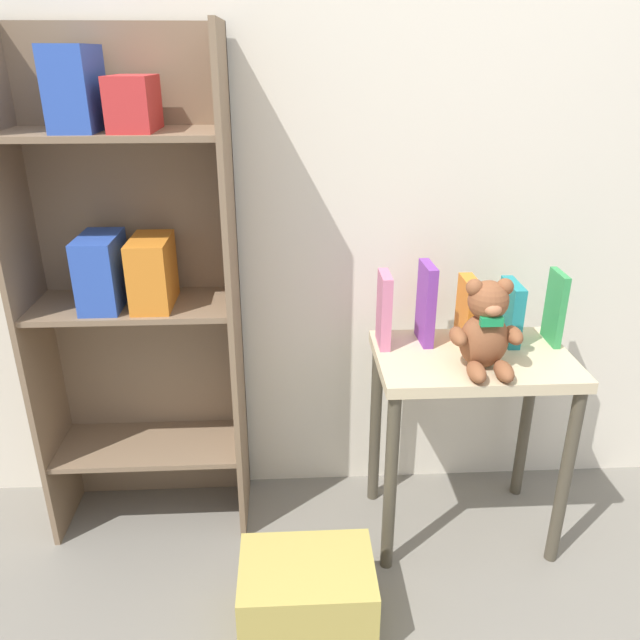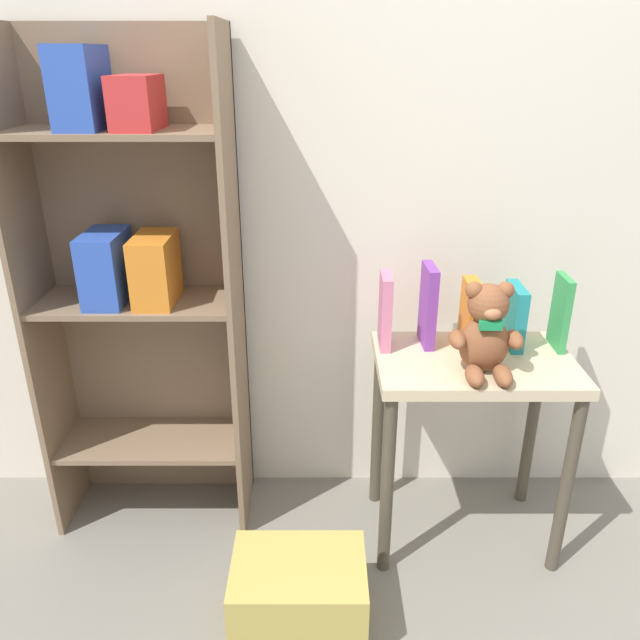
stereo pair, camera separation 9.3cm
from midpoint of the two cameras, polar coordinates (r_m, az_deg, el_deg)
name	(u,v)px [view 2 (the right image)]	position (r m, az deg, el deg)	size (l,w,h in m)	color
wall_back	(409,149)	(2.07, 9.47, 15.14)	(4.80, 0.06, 2.50)	silver
bookshelf_side	(135,267)	(2.04, -15.29, 4.67)	(0.64, 0.30, 1.62)	#7F664C
display_table	(471,394)	(2.04, 14.96, -6.55)	(0.60, 0.40, 0.67)	beige
teddy_bear	(486,333)	(1.85, 16.34, -1.14)	(0.21, 0.19, 0.28)	brown
book_standing_pink	(385,311)	(1.96, 7.34, 0.80)	(0.03, 0.12, 0.24)	#D17093
book_standing_purple	(428,306)	(1.99, 11.18, 1.29)	(0.03, 0.13, 0.26)	purple
book_standing_orange	(471,314)	(2.03, 14.94, 0.52)	(0.04, 0.15, 0.21)	orange
book_standing_teal	(514,316)	(2.07, 18.60, 0.32)	(0.04, 0.15, 0.20)	teal
book_standing_green	(560,313)	(2.09, 22.33, 0.62)	(0.02, 0.12, 0.24)	#33934C
storage_bin	(299,595)	(1.94, -0.44, -23.86)	(0.38, 0.27, 0.23)	tan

